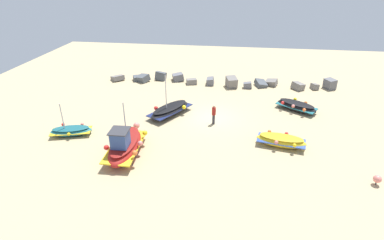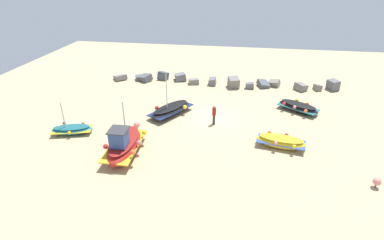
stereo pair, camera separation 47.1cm
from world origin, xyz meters
name	(u,v)px [view 1 (the left image)]	position (x,y,z in m)	size (l,w,h in m)	color
ground_plane	(212,118)	(0.00, 0.00, 0.00)	(52.48, 52.48, 0.00)	tan
fishing_boat_0	(170,110)	(-3.68, 0.19, 0.45)	(3.67, 4.60, 3.80)	black
fishing_boat_1	(296,106)	(7.38, 2.60, 0.43)	(3.72, 3.07, 0.90)	black
fishing_boat_2	(71,131)	(-10.51, -4.34, 0.34)	(3.32, 2.09, 2.67)	#1E6670
fishing_boat_3	(281,141)	(5.30, -3.75, 0.42)	(3.68, 2.13, 0.80)	gold
fishing_boat_4	(125,145)	(-5.45, -6.42, 0.73)	(2.56, 4.75, 3.72)	maroon
person_walking	(214,113)	(0.21, -1.02, 0.98)	(0.32, 0.32, 1.70)	#2D2D38
breakwater_rocks	(216,81)	(-0.26, 8.42, 0.37)	(24.82, 2.94, 1.38)	slate
mooring_buoy_0	(377,179)	(10.40, -7.48, 0.42)	(0.48, 0.48, 0.66)	#3F3F42
mooring_buoy_1	(137,126)	(-5.72, -2.98, 0.43)	(0.50, 0.50, 0.69)	#3F3F42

